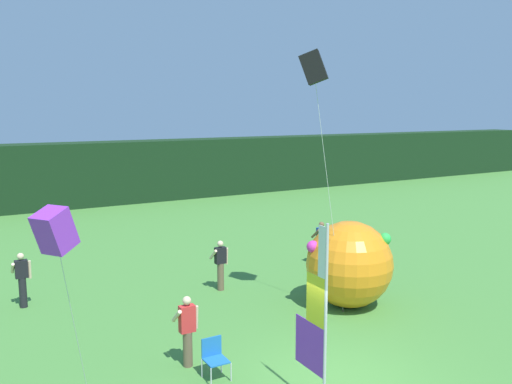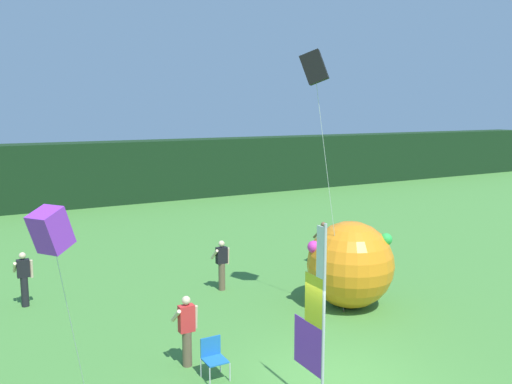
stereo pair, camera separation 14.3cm
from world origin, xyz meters
The scene contains 11 objects.
ground_plane centered at (0.00, 0.00, 0.00)m, with size 120.00×120.00×0.00m, color #478438.
distant_treeline centered at (0.00, 25.04, 1.93)m, with size 80.00×2.40×3.86m, color black.
banner_flag centered at (-0.91, -0.47, 1.82)m, with size 0.06×1.03×3.80m.
person_near_banner centered at (-2.48, 2.36, 0.90)m, with size 0.55×0.48×1.69m.
person_mid_field centered at (-5.34, 8.29, 0.90)m, with size 0.55×0.48×1.68m.
person_far_left centered at (5.11, 7.49, 0.89)m, with size 0.55×0.48×1.67m.
person_far_right centered at (0.49, 6.75, 0.89)m, with size 0.55×0.48×1.67m.
inflatable_balloon centered at (3.24, 3.56, 1.31)m, with size 2.61×2.60×2.60m.
folding_chair centered at (-2.18, 1.57, 0.51)m, with size 0.51×0.51×0.89m.
kite_purple_box_0 centered at (-5.76, -1.06, 4.26)m, with size 1.14×2.09×4.62m.
kite_black_box_1 centered at (1.85, 3.61, 7.00)m, with size 1.42×0.93×7.49m.
Camera 1 is at (-6.91, -8.62, 5.92)m, focal length 37.80 mm.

